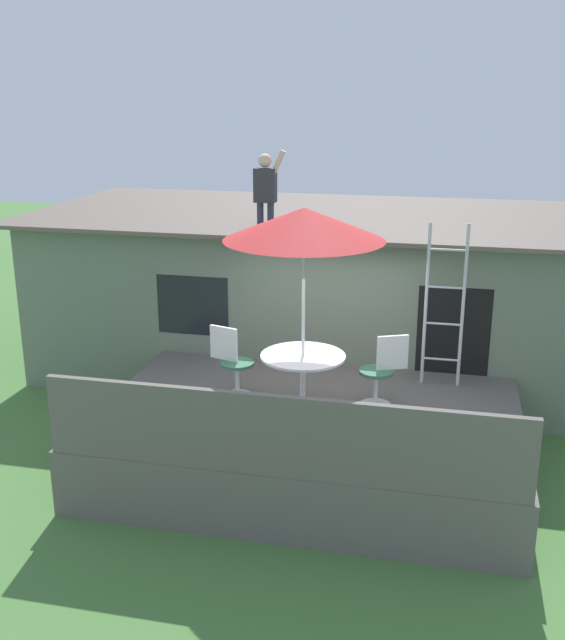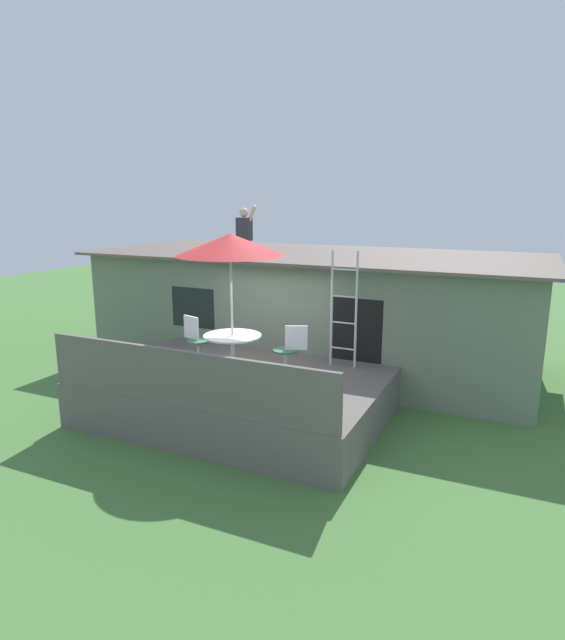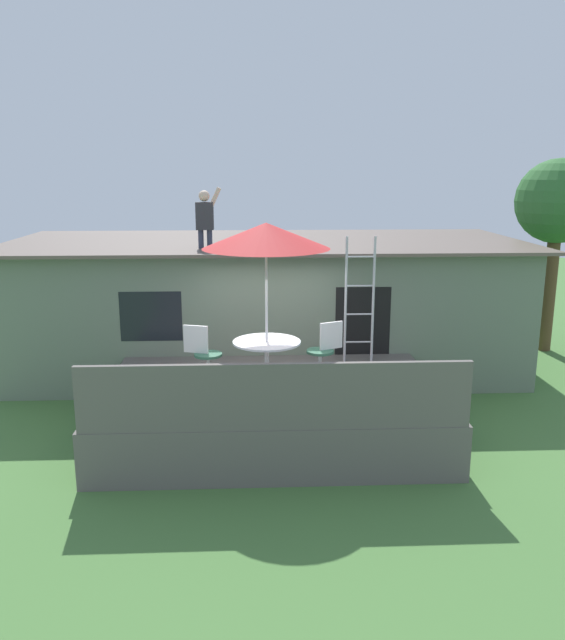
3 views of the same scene
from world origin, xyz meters
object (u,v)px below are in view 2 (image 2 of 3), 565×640
Objects in this scene: step_ladder at (344,310)px; person_figure at (245,228)px; patio_table at (233,344)px; patio_umbrella at (230,245)px; patio_chair_right at (289,351)px; patio_chair_left at (196,341)px.

step_ladder is 1.98× the size of person_figure.
person_figure is at bearing 113.51° from patio_table.
patio_umbrella is 2.29× the size of person_figure.
step_ladder is 1.32m from patio_chair_right.
patio_chair_left is at bearing 163.24° from patio_table.
person_figure is 1.21× the size of patio_chair_right.
person_figure reaches higher than patio_chair_right.
step_ladder is at bearing 38.95° from patio_table.
patio_chair_left and patio_chair_right have the same top height.
step_ladder is 3.23m from person_figure.
patio_chair_left is at bearing -88.00° from person_figure.
person_figure is 3.49m from patio_chair_right.
person_figure reaches higher than patio_umbrella.
patio_chair_left reaches higher than patio_table.
step_ladder reaches higher than patio_table.
patio_umbrella is at bearing -66.49° from person_figure.
step_ladder is 2.39× the size of patio_chair_left.
person_figure is at bearing -69.26° from patio_chair_right.
patio_chair_right is at bearing 20.05° from patio_chair_left.
patio_chair_left is (-2.62, -1.02, -0.64)m from step_ladder.
patio_chair_right reaches higher than patio_table.
patio_chair_left is (-0.99, 0.30, -0.13)m from patio_table.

